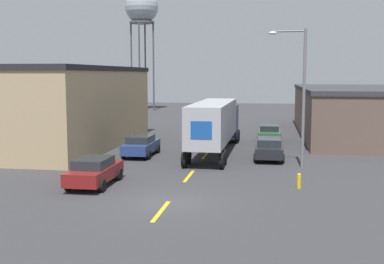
% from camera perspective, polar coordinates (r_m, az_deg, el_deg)
% --- Properties ---
extents(ground_plane, '(160.00, 160.00, 0.00)m').
position_cam_1_polar(ground_plane, '(23.36, -2.90, -8.38)').
color(ground_plane, '#333335').
extents(road_centerline, '(0.20, 18.56, 0.01)m').
position_cam_1_polar(road_centerline, '(29.24, -0.36, -5.24)').
color(road_centerline, gold).
rests_on(road_centerline, ground_plane).
extents(warehouse_left, '(12.40, 20.69, 6.79)m').
position_cam_1_polar(warehouse_left, '(43.22, -16.58, 2.96)').
color(warehouse_left, tan).
rests_on(warehouse_left, ground_plane).
extents(warehouse_right, '(11.42, 25.35, 4.86)m').
position_cam_1_polar(warehouse_right, '(50.95, 19.12, 2.33)').
color(warehouse_right, brown).
rests_on(warehouse_right, ground_plane).
extents(semi_truck, '(2.94, 15.26, 4.04)m').
position_cam_1_polar(semi_truck, '(37.72, 2.83, 1.23)').
color(semi_truck, navy).
rests_on(semi_truck, ground_plane).
extents(parked_car_left_near, '(2.12, 4.65, 1.56)m').
position_cam_1_polar(parked_car_left_near, '(27.23, -11.49, -4.53)').
color(parked_car_left_near, maroon).
rests_on(parked_car_left_near, ground_plane).
extents(parked_car_right_far, '(2.12, 4.65, 1.56)m').
position_cam_1_polar(parked_car_right_far, '(44.26, 9.16, -0.11)').
color(parked_car_right_far, '#2D5B38').
rests_on(parked_car_right_far, ground_plane).
extents(parked_car_right_mid, '(2.12, 4.65, 1.56)m').
position_cam_1_polar(parked_car_right_mid, '(35.20, 9.13, -1.90)').
color(parked_car_right_mid, black).
rests_on(parked_car_right_mid, ground_plane).
extents(parked_car_left_far, '(2.12, 4.65, 1.56)m').
position_cam_1_polar(parked_car_left_far, '(36.42, -6.06, -1.56)').
color(parked_car_left_far, navy).
rests_on(parked_car_left_far, ground_plane).
extents(water_tower, '(5.52, 5.52, 20.07)m').
position_cam_1_polar(water_tower, '(83.57, -5.98, 14.30)').
color(water_tower, '#47474C').
rests_on(water_tower, ground_plane).
extents(street_lamp, '(2.45, 0.32, 9.02)m').
position_cam_1_polar(street_lamp, '(32.03, 12.69, 4.96)').
color(street_lamp, slate).
rests_on(street_lamp, ground_plane).
extents(fire_hydrant, '(0.22, 0.22, 0.84)m').
position_cam_1_polar(fire_hydrant, '(26.71, 12.57, -5.67)').
color(fire_hydrant, gold).
rests_on(fire_hydrant, ground_plane).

